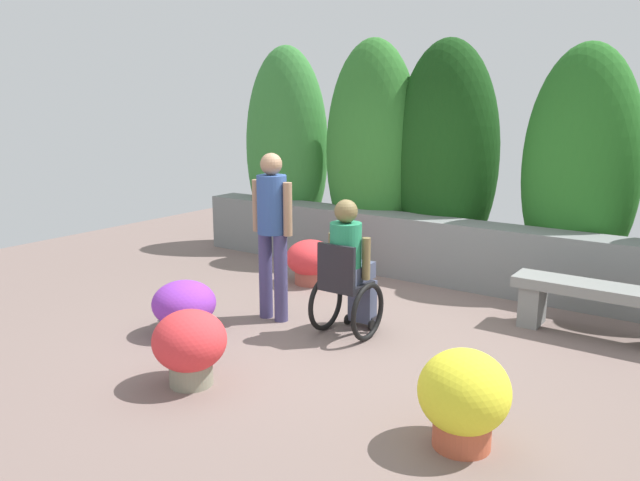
% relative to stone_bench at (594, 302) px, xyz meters
% --- Properties ---
extents(ground_plane, '(12.57, 12.57, 0.00)m').
position_rel_stone_bench_xyz_m(ground_plane, '(-1.98, -1.26, -0.35)').
color(ground_plane, '#78645D').
extents(stone_retaining_wall, '(7.41, 0.47, 0.79)m').
position_rel_stone_bench_xyz_m(stone_retaining_wall, '(-1.98, 0.88, 0.05)').
color(stone_retaining_wall, slate).
rests_on(stone_retaining_wall, ground).
extents(hedge_backdrop, '(7.01, 1.12, 3.05)m').
position_rel_stone_bench_xyz_m(hedge_backdrop, '(-2.36, 1.43, 1.12)').
color(hedge_backdrop, '#367C34').
rests_on(hedge_backdrop, ground).
extents(stone_bench, '(1.51, 0.39, 0.52)m').
position_rel_stone_bench_xyz_m(stone_bench, '(0.00, 0.00, 0.00)').
color(stone_bench, gray).
rests_on(stone_bench, ground).
extents(person_in_wheelchair, '(0.53, 0.66, 1.33)m').
position_rel_stone_bench_xyz_m(person_in_wheelchair, '(-1.96, -1.29, 0.28)').
color(person_in_wheelchair, black).
rests_on(person_in_wheelchair, ground).
extents(person_standing_companion, '(0.49, 0.30, 1.72)m').
position_rel_stone_bench_xyz_m(person_standing_companion, '(-2.82, -1.38, 0.65)').
color(person_standing_companion, '#443E6C').
rests_on(person_standing_companion, ground).
extents(flower_pot_purple_near, '(0.62, 0.62, 0.53)m').
position_rel_stone_bench_xyz_m(flower_pot_purple_near, '(-3.27, -2.20, -0.08)').
color(flower_pot_purple_near, '#907060').
rests_on(flower_pot_purple_near, ground).
extents(flower_pot_terracotta_by_wall, '(0.60, 0.60, 0.66)m').
position_rel_stone_bench_xyz_m(flower_pot_terracotta_by_wall, '(-0.26, -2.57, -0.00)').
color(flower_pot_terracotta_by_wall, '#BB5437').
rests_on(flower_pot_terracotta_by_wall, ground).
extents(flower_pot_red_accent, '(0.59, 0.59, 0.61)m').
position_rel_stone_bench_xyz_m(flower_pot_red_accent, '(-2.39, -2.95, -0.01)').
color(flower_pot_red_accent, gray).
rests_on(flower_pot_red_accent, ground).
extents(flower_pot_small_foreground, '(0.61, 0.61, 0.55)m').
position_rel_stone_bench_xyz_m(flower_pot_small_foreground, '(-3.27, -0.12, -0.06)').
color(flower_pot_small_foreground, '#AA5244').
rests_on(flower_pot_small_foreground, ground).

